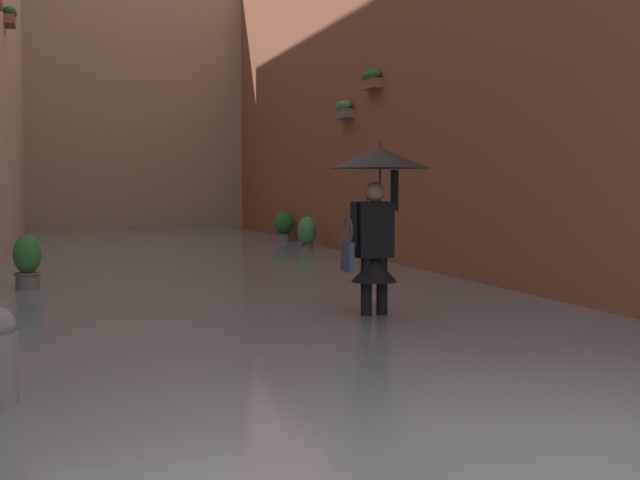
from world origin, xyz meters
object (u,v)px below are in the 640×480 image
at_px(person_wading, 377,196).
at_px(potted_plant_near_right, 27,266).
at_px(potted_plant_near_left, 284,228).
at_px(potted_plant_far_left, 307,234).

xyz_separation_m(person_wading, potted_plant_near_right, (3.69, -3.57, -0.98)).
bearing_deg(person_wading, potted_plant_near_left, -100.09).
relative_size(person_wading, potted_plant_far_left, 2.31).
xyz_separation_m(person_wading, potted_plant_far_left, (-2.01, -9.60, -0.97)).
bearing_deg(potted_plant_near_right, person_wading, 135.94).
bearing_deg(potted_plant_near_left, potted_plant_far_left, 85.94).
bearing_deg(potted_plant_near_left, person_wading, 79.91).
bearing_deg(potted_plant_near_right, potted_plant_near_left, -123.74).
relative_size(potted_plant_near_left, potted_plant_far_left, 1.01).
bearing_deg(potted_plant_far_left, potted_plant_near_right, 46.65).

